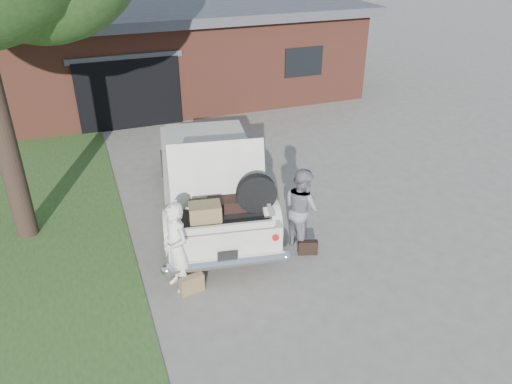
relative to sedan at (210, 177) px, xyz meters
name	(u,v)px	position (x,y,z in m)	size (l,w,h in m)	color
ground	(266,253)	(0.54, -2.09, -0.82)	(90.00, 90.00, 0.00)	gray
house	(181,47)	(1.52, 9.38, 0.85)	(12.80, 7.80, 3.30)	brown
sedan	(210,177)	(0.00, 0.00, 0.00)	(3.05, 5.88, 2.29)	silver
woman_left	(176,247)	(-1.33, -2.48, 0.03)	(0.63, 0.41, 1.72)	white
woman_right	(302,208)	(1.31, -2.04, 0.04)	(0.84, 0.65, 1.73)	gray
suitcase_left	(192,284)	(-1.15, -2.73, -0.65)	(0.44, 0.14, 0.34)	olive
suitcase_right	(308,248)	(1.31, -2.39, -0.67)	(0.39, 0.12, 0.30)	black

